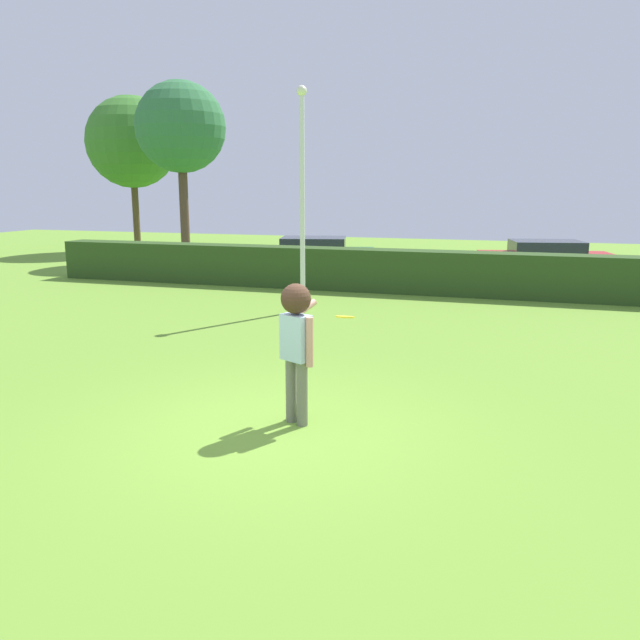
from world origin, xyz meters
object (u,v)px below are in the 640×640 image
Objects in this scene: lamppost at (302,189)px; parked_car_green at (314,253)px; frisbee at (345,317)px; person at (297,333)px; willow_tree at (132,142)px; parked_car_red at (546,258)px; birch_tree at (181,128)px.

parked_car_green is (-1.85, 6.63, -2.24)m from lamppost.
person is at bearing -114.90° from frisbee.
willow_tree is (-12.16, 11.56, 2.02)m from lamppost.
lamppost is 16.90m from willow_tree.
frisbee is at bearing -50.10° from willow_tree.
lamppost is at bearing 113.62° from frisbee.
parked_car_red is at bearing 52.20° from lamppost.
frisbee is 14.14m from parked_car_red.
frisbee is at bearing -102.69° from parked_car_red.
birch_tree reaches higher than parked_car_red.
person is at bearing -103.44° from parked_car_red.
willow_tree is at bearing 129.90° from frisbee.
lamppost is 0.74× the size of willow_tree.
frisbee is 23.51m from willow_tree.
person reaches higher than parked_car_red.
person is 23.93m from willow_tree.
frisbee is at bearing -54.27° from birch_tree.
birch_tree is at bearing 123.25° from person.
person is 7.68m from lamppost.
parked_car_red is 14.61m from birch_tree.
willow_tree is at bearing 127.84° from person.
person reaches higher than frisbee.
willow_tree is (-17.99, 4.03, 4.26)m from parked_car_red.
birch_tree is (-13.84, 1.14, 4.54)m from parked_car_red.
person is 0.40× the size of parked_car_green.
person is at bearing -73.01° from parked_car_green.
birch_tree is (-8.00, 8.67, 2.31)m from lamppost.
person reaches higher than parked_car_green.
frisbee is at bearing 65.10° from person.
parked_car_red is (7.69, 0.90, 0.00)m from parked_car_green.
frisbee is 0.04× the size of birch_tree.
lamppost reaches higher than person.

